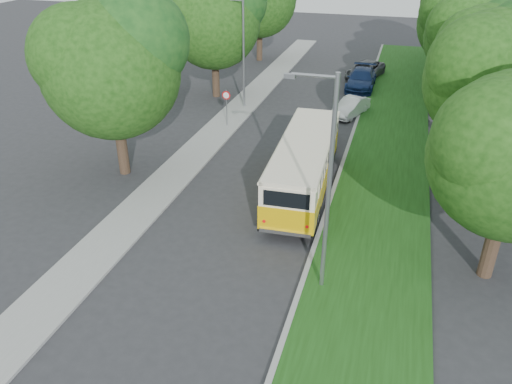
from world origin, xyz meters
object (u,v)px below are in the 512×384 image
(lamppost_near, at_px, (327,182))
(car_grey, at_px, (365,70))
(car_white, at_px, (351,107))
(vintage_bus, at_px, (304,167))
(car_blue, at_px, (361,79))
(lamppost_far, at_px, (242,50))
(car_silver, at_px, (310,135))

(lamppost_near, distance_m, car_grey, 29.15)
(car_grey, bearing_deg, car_white, -77.21)
(vintage_bus, distance_m, car_white, 12.05)
(lamppost_near, relative_size, car_white, 2.15)
(vintage_bus, relative_size, car_white, 2.56)
(car_blue, bearing_deg, car_grey, 90.16)
(vintage_bus, bearing_deg, lamppost_far, 118.16)
(vintage_bus, bearing_deg, car_grey, 85.13)
(vintage_bus, height_order, car_silver, vintage_bus)
(vintage_bus, bearing_deg, car_white, 83.28)
(car_silver, bearing_deg, car_blue, 92.63)
(car_blue, bearing_deg, car_silver, -97.28)
(car_blue, bearing_deg, lamppost_near, -87.15)
(lamppost_far, distance_m, car_blue, 11.05)
(lamppost_far, bearing_deg, car_blue, 43.00)
(vintage_bus, height_order, car_grey, vintage_bus)
(vintage_bus, distance_m, car_silver, 5.85)
(car_white, bearing_deg, car_silver, -85.94)
(lamppost_near, distance_m, lamppost_far, 20.53)
(lamppost_near, bearing_deg, car_blue, 92.69)
(car_silver, height_order, car_grey, car_silver)
(lamppost_near, xyz_separation_m, car_grey, (-1.21, 28.89, -3.67))
(vintage_bus, distance_m, car_blue, 18.69)
(lamppost_far, bearing_deg, car_grey, 53.47)
(lamppost_far, relative_size, car_blue, 1.42)
(car_grey, bearing_deg, vintage_bus, -79.47)
(lamppost_near, xyz_separation_m, vintage_bus, (-2.07, 7.02, -2.95))
(lamppost_near, relative_size, car_grey, 1.59)
(car_white, height_order, car_grey, car_grey)
(lamppost_far, relative_size, car_grey, 1.49)
(car_white, height_order, car_blue, car_blue)
(lamppost_far, xyz_separation_m, car_white, (7.70, 0.51, -3.50))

